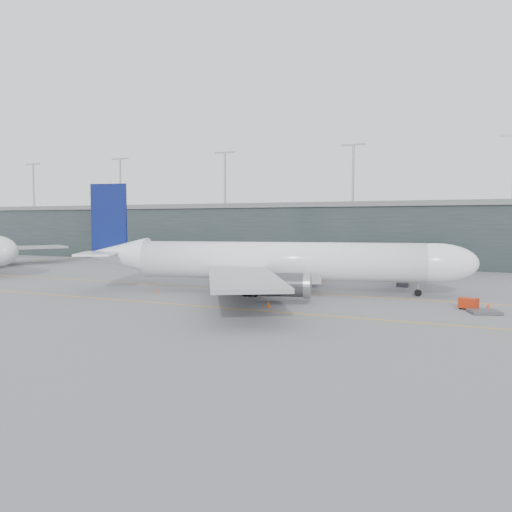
% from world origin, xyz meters
% --- Properties ---
extents(ground, '(320.00, 320.00, 0.00)m').
position_xyz_m(ground, '(0.00, 0.00, 0.00)').
color(ground, slate).
rests_on(ground, ground).
extents(taxiline_a, '(160.00, 0.25, 0.02)m').
position_xyz_m(taxiline_a, '(0.00, -4.00, 0.01)').
color(taxiline_a, orange).
rests_on(taxiline_a, ground).
extents(taxiline_b, '(160.00, 0.25, 0.02)m').
position_xyz_m(taxiline_b, '(0.00, -20.00, 0.01)').
color(taxiline_b, orange).
rests_on(taxiline_b, ground).
extents(taxiline_lead_main, '(0.25, 60.00, 0.02)m').
position_xyz_m(taxiline_lead_main, '(5.00, 20.00, 0.01)').
color(taxiline_lead_main, orange).
rests_on(taxiline_lead_main, ground).
extents(taxiline_lead_adj, '(0.25, 60.00, 0.02)m').
position_xyz_m(taxiline_lead_adj, '(-75.00, 20.00, 0.01)').
color(taxiline_lead_adj, orange).
rests_on(taxiline_lead_adj, ground).
extents(terminal, '(240.00, 36.00, 29.00)m').
position_xyz_m(terminal, '(-0.00, 58.00, 7.62)').
color(terminal, '#1E2829').
rests_on(terminal, ground).
extents(main_aircraft, '(58.21, 53.77, 16.46)m').
position_xyz_m(main_aircraft, '(5.37, -5.20, 4.62)').
color(main_aircraft, white).
rests_on(main_aircraft, ground).
extents(jet_bridge, '(5.43, 43.29, 5.96)m').
position_xyz_m(jet_bridge, '(22.24, 22.50, 4.46)').
color(jet_bridge, '#2C2C31').
rests_on(jet_bridge, ground).
extents(gse_cart, '(2.40, 1.96, 1.41)m').
position_xyz_m(gse_cart, '(31.67, -9.36, 0.79)').
color(gse_cart, '#9D240B').
rests_on(gse_cart, ground).
extents(baggage_dolly, '(3.97, 3.56, 0.33)m').
position_xyz_m(baggage_dolly, '(33.38, -11.37, 0.20)').
color(baggage_dolly, '#3E3D43').
rests_on(baggage_dolly, ground).
extents(uld_a, '(2.06, 1.77, 1.65)m').
position_xyz_m(uld_a, '(-4.97, 8.89, 0.87)').
color(uld_a, '#3E3E43').
rests_on(uld_a, ground).
extents(uld_b, '(2.58, 2.27, 2.00)m').
position_xyz_m(uld_b, '(-1.85, 12.54, 1.05)').
color(uld_b, '#3E3E43').
rests_on(uld_b, ground).
extents(uld_c, '(2.35, 1.96, 2.00)m').
position_xyz_m(uld_c, '(0.60, 10.09, 1.05)').
color(uld_c, '#3E3E43').
rests_on(uld_c, ground).
extents(cone_nose, '(0.42, 0.42, 0.66)m').
position_xyz_m(cone_nose, '(33.93, -7.17, 0.33)').
color(cone_nose, red).
rests_on(cone_nose, ground).
extents(cone_wing_stbd, '(0.51, 0.51, 0.80)m').
position_xyz_m(cone_wing_stbd, '(9.02, -17.58, 0.40)').
color(cone_wing_stbd, '#EA4D0D').
rests_on(cone_wing_stbd, ground).
extents(cone_wing_port, '(0.40, 0.40, 0.63)m').
position_xyz_m(cone_wing_port, '(8.11, 10.47, 0.32)').
color(cone_wing_port, '#DA5C0C').
rests_on(cone_wing_port, ground).
extents(cone_tail, '(0.39, 0.39, 0.63)m').
position_xyz_m(cone_tail, '(-10.94, -12.43, 0.31)').
color(cone_tail, '#E7470C').
rests_on(cone_tail, ground).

